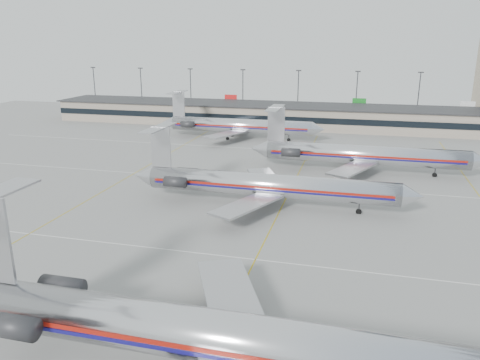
% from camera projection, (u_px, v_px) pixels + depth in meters
% --- Properties ---
extents(ground, '(260.00, 260.00, 0.00)m').
position_uv_depth(ground, '(232.00, 306.00, 44.05)').
color(ground, gray).
rests_on(ground, ground).
extents(apron_markings, '(160.00, 0.15, 0.02)m').
position_uv_depth(apron_markings, '(255.00, 259.00, 53.33)').
color(apron_markings, silver).
rests_on(apron_markings, ground).
extents(terminal, '(162.00, 17.00, 6.25)m').
position_uv_depth(terminal, '(322.00, 116.00, 134.11)').
color(terminal, gray).
rests_on(terminal, ground).
extents(light_mast_row, '(163.60, 0.40, 15.28)m').
position_uv_depth(light_mast_row, '(327.00, 92.00, 145.58)').
color(light_mast_row, '#38383D').
rests_on(light_mast_row, ground).
extents(jet_foreground, '(48.86, 28.77, 12.79)m').
position_uv_depth(jet_foreground, '(217.00, 336.00, 33.37)').
color(jet_foreground, silver).
rests_on(jet_foreground, ground).
extents(jet_second_row, '(43.75, 25.76, 11.45)m').
position_uv_depth(jet_second_row, '(264.00, 185.00, 69.88)').
color(jet_second_row, silver).
rests_on(jet_second_row, ground).
extents(jet_third_row, '(43.56, 26.79, 11.91)m').
position_uv_depth(jet_third_row, '(360.00, 154.00, 88.06)').
color(jet_third_row, silver).
rests_on(jet_third_row, ground).
extents(jet_back_row, '(42.49, 26.14, 11.62)m').
position_uv_depth(jet_back_row, '(237.00, 125.00, 118.63)').
color(jet_back_row, silver).
rests_on(jet_back_row, ground).
extents(belt_loader, '(4.30, 2.61, 2.22)m').
position_uv_depth(belt_loader, '(232.00, 350.00, 36.83)').
color(belt_loader, '#A1A1A1').
rests_on(belt_loader, ground).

